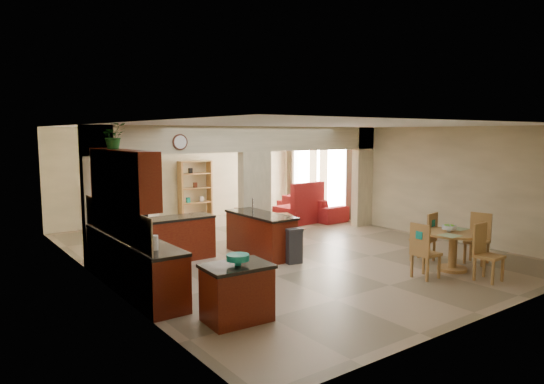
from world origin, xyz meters
TOP-DOWN VIEW (x-y plane):
  - floor at (0.00, 0.00)m, footprint 10.00×10.00m
  - ceiling at (0.00, 0.00)m, footprint 10.00×10.00m
  - wall_back at (0.00, 5.00)m, footprint 8.00×0.00m
  - wall_front at (0.00, -5.00)m, footprint 8.00×0.00m
  - wall_left at (-4.00, 0.00)m, footprint 0.00×10.00m
  - wall_right at (4.00, 0.00)m, footprint 0.00×10.00m
  - partition_left_pier at (-3.70, 1.00)m, footprint 0.60×0.25m
  - partition_center_pier at (0.00, 1.00)m, footprint 0.80×0.25m
  - partition_right_pier at (3.70, 1.00)m, footprint 0.60×0.25m
  - partition_header at (0.00, 1.00)m, footprint 8.00×0.25m
  - kitchen_counter at (-3.26, -0.25)m, footprint 2.52×3.29m
  - upper_cabinets at (-3.82, -0.80)m, footprint 0.35×2.40m
  - peninsula at (-0.60, -0.11)m, footprint 0.70×1.85m
  - wall_clock at (-2.00, 0.85)m, footprint 0.34×0.03m
  - rug at (1.20, 2.10)m, footprint 1.60×1.30m
  - fireplace at (-1.60, 4.83)m, footprint 1.60×0.35m
  - shelving_unit at (0.35, 4.82)m, footprint 1.00×0.32m
  - window_a at (3.97, 2.30)m, footprint 0.02×0.90m
  - window_b at (3.97, 4.00)m, footprint 0.02×0.90m
  - glazed_door at (3.97, 3.15)m, footprint 0.02×0.70m
  - drape_a_left at (3.93, 1.70)m, footprint 0.10×0.28m
  - drape_a_right at (3.93, 2.90)m, footprint 0.10×0.28m
  - drape_b_left at (3.93, 3.40)m, footprint 0.10×0.28m
  - drape_b_right at (3.93, 4.60)m, footprint 0.10×0.28m
  - ceiling_fan at (1.50, 3.00)m, footprint 1.00×1.00m
  - kitchen_island at (-3.01, -3.00)m, footprint 0.98×0.73m
  - teal_bowl at (-3.01, -3.04)m, footprint 0.32×0.32m
  - trash_can at (-0.45, -1.06)m, footprint 0.36×0.32m
  - dining_table at (1.71, -3.28)m, footprint 1.10×1.10m
  - fruit_bowl at (1.66, -3.22)m, footprint 0.27×0.27m
  - sofa at (3.30, 2.74)m, footprint 2.38×1.02m
  - chaise at (2.54, 2.44)m, footprint 1.30×1.10m
  - armchair at (0.86, 2.54)m, footprint 0.97×0.97m
  - ottoman at (1.38, 1.80)m, footprint 0.76×0.76m
  - plant at (-3.82, -0.44)m, footprint 0.41×0.36m
  - chair_north at (1.85, -2.59)m, footprint 0.49×0.49m
  - chair_east at (2.62, -3.26)m, footprint 0.50×0.50m
  - chair_south at (1.62, -3.99)m, footprint 0.44×0.44m
  - chair_west at (0.79, -3.28)m, footprint 0.43×0.42m

SIDE VIEW (x-z plane):
  - floor at x=0.00m, z-range 0.00..0.00m
  - rug at x=1.20m, z-range 0.00..0.01m
  - ottoman at x=1.38m, z-range 0.00..0.43m
  - chaise at x=2.54m, z-range 0.00..0.49m
  - armchair at x=0.86m, z-range 0.00..0.64m
  - trash_can at x=-0.45m, z-range 0.00..0.67m
  - sofa at x=3.30m, z-range 0.00..0.68m
  - kitchen_island at x=-3.01m, z-range 0.00..0.82m
  - peninsula at x=-0.60m, z-range 0.00..0.91m
  - kitchen_counter at x=-3.26m, z-range -0.27..1.20m
  - dining_table at x=1.71m, z-range 0.13..0.88m
  - chair_north at x=1.85m, z-range 0.04..1.07m
  - chair_east at x=2.62m, z-range 0.04..1.07m
  - chair_south at x=1.62m, z-range 0.04..1.07m
  - chair_west at x=0.79m, z-range 0.04..1.07m
  - fireplace at x=-1.60m, z-range 0.01..1.21m
  - fruit_bowl at x=1.66m, z-range 0.75..0.89m
  - teal_bowl at x=-3.01m, z-range 0.81..0.97m
  - shelving_unit at x=0.35m, z-range 0.00..1.80m
  - glazed_door at x=3.97m, z-range 0.00..2.10m
  - partition_center_pier at x=0.00m, z-range 0.00..2.20m
  - drape_a_left at x=3.93m, z-range 0.05..2.35m
  - drape_a_right at x=3.93m, z-range 0.05..2.35m
  - drape_b_left at x=3.93m, z-range 0.05..2.35m
  - drape_b_right at x=3.93m, z-range 0.05..2.35m
  - window_a at x=3.97m, z-range 0.25..2.15m
  - window_b at x=3.97m, z-range 0.25..2.15m
  - partition_left_pier at x=-3.70m, z-range 0.00..2.80m
  - partition_right_pier at x=3.70m, z-range 0.00..2.80m
  - wall_back at x=0.00m, z-range -2.60..5.40m
  - wall_front at x=0.00m, z-range -2.60..5.40m
  - wall_left at x=-4.00m, z-range -3.60..6.40m
  - wall_right at x=4.00m, z-range -3.60..6.40m
  - upper_cabinets at x=-3.82m, z-range 1.47..2.37m
  - wall_clock at x=-2.00m, z-range 2.28..2.62m
  - partition_header at x=0.00m, z-range 2.20..2.80m
  - ceiling_fan at x=1.50m, z-range 2.51..2.61m
  - plant at x=-3.82m, z-range 2.37..2.81m
  - ceiling at x=0.00m, z-range 2.80..2.80m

